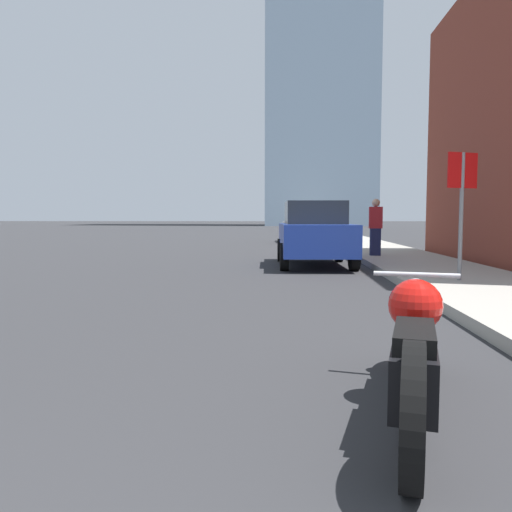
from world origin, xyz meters
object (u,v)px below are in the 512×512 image
(motorcycle, at_px, (414,348))
(pedestrian, at_px, (376,227))
(parked_car_blue, at_px, (314,234))
(parked_car_white, at_px, (304,226))
(stop_sign, at_px, (462,194))

(motorcycle, bearing_deg, pedestrian, 95.64)
(parked_car_blue, relative_size, parked_car_white, 0.99)
(parked_car_blue, distance_m, parked_car_white, 12.39)
(motorcycle, relative_size, parked_car_white, 0.58)
(motorcycle, bearing_deg, parked_car_blue, 104.89)
(stop_sign, height_order, pedestrian, stop_sign)
(parked_car_blue, xyz_separation_m, stop_sign, (2.29, -4.03, 0.81))
(parked_car_blue, height_order, pedestrian, pedestrian)
(motorcycle, distance_m, parked_car_white, 22.08)
(stop_sign, bearing_deg, parked_car_white, 97.62)
(stop_sign, bearing_deg, parked_car_blue, 119.64)
(motorcycle, distance_m, parked_car_blue, 9.70)
(parked_car_blue, bearing_deg, parked_car_white, 86.91)
(motorcycle, relative_size, stop_sign, 1.08)
(stop_sign, bearing_deg, motorcycle, -110.85)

